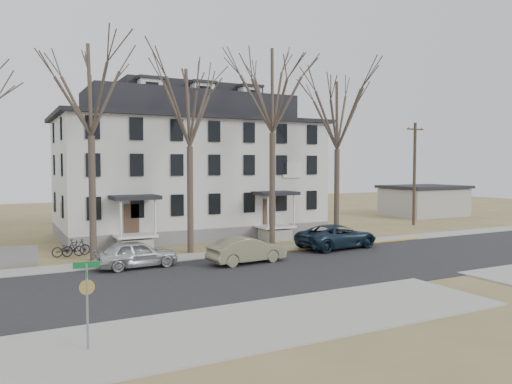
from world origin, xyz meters
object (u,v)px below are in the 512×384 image
tree_mid_left (190,101)px  car_navy (337,237)px  car_silver (136,254)px  tree_far_left (90,82)px  boarding_house (190,168)px  utility_pole_far (414,173)px  street_sign (87,293)px  tree_center (272,85)px  bicycle_right (76,248)px  tree_mid_right (337,111)px  bicycle_left (68,249)px  car_tan (247,250)px

tree_mid_left → car_navy: 13.12m
tree_mid_left → car_silver: size_ratio=2.88×
tree_far_left → car_navy: (15.18, -3.18, -9.55)m
boarding_house → utility_pole_far: (20.50, -3.95, -0.47)m
car_navy → street_sign: street_sign is taller
tree_center → bicycle_right: 16.62m
tree_far_left → tree_mid_left: bearing=0.0°
tree_center → utility_pole_far: size_ratio=1.55×
tree_mid_right → car_silver: size_ratio=2.88×
boarding_house → tree_far_left: 13.12m
tree_far_left → bicycle_left: size_ratio=7.33×
tree_far_left → bicycle_right: size_ratio=7.85×
boarding_house → bicycle_left: size_ratio=11.12×
tree_mid_left → car_silver: (-4.30, -3.34, -8.85)m
tree_mid_right → street_sign: 26.12m
tree_far_left → street_sign: size_ratio=5.06×
utility_pole_far → bicycle_left: utility_pole_far is taller
tree_far_left → bicycle_right: tree_far_left is taller
bicycle_right → tree_far_left: bearing=-170.9°
car_navy → bicycle_right: size_ratio=3.27×
car_tan → bicycle_right: size_ratio=2.59×
tree_far_left → car_tan: size_ratio=3.03×
bicycle_right → boarding_house: bearing=-69.6°
boarding_house → bicycle_right: (-9.71, -6.39, -4.85)m
tree_far_left → street_sign: tree_far_left is taller
tree_center → car_navy: size_ratio=2.57×
car_silver → tree_center: bearing=-75.0°
boarding_house → car_navy: (6.18, -11.34, -4.58)m
tree_far_left → car_navy: bearing=-11.8°
car_silver → street_sign: size_ratio=1.63×
utility_pole_far → car_tan: utility_pole_far is taller
tree_mid_right → car_navy: bearing=-126.0°
tree_center → tree_mid_right: bearing=0.0°
boarding_house → car_navy: 13.70m
tree_center → bicycle_right: size_ratio=8.41×
boarding_house → car_tan: 13.95m
car_tan → bicycle_left: car_tan is taller
boarding_house → car_silver: size_ratio=4.71×
tree_center → tree_mid_right: (5.50, 0.00, -1.48)m
car_silver → tree_far_left: bearing=24.0°
tree_far_left → car_silver: 10.30m
tree_mid_left → utility_pole_far: (23.50, 4.20, -4.70)m
tree_mid_left → tree_center: 6.18m
utility_pole_far → car_tan: (-21.93, -9.13, -4.16)m
tree_center → bicycle_right: (-12.71, 1.76, -10.56)m
boarding_house → bicycle_left: bearing=-147.9°
tree_center → tree_mid_right: tree_center is taller
tree_far_left → car_tan: bearing=-33.0°
tree_mid_right → utility_pole_far: tree_mid_right is taller
boarding_house → bicycle_right: 12.60m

